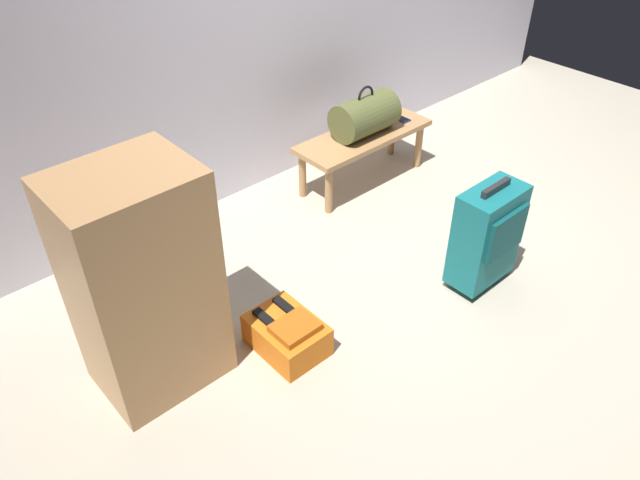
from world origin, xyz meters
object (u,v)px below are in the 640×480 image
(suitcase_upright_teal, at_px, (487,235))
(side_cabinet, at_px, (144,285))
(backpack_orange, at_px, (287,334))
(duffel_bag_olive, at_px, (365,116))
(cell_phone, at_px, (400,118))
(bench, at_px, (364,141))

(suitcase_upright_teal, height_order, side_cabinet, side_cabinet)
(side_cabinet, bearing_deg, backpack_orange, -27.87)
(duffel_bag_olive, distance_m, suitcase_upright_teal, 1.25)
(cell_phone, relative_size, backpack_orange, 0.38)
(backpack_orange, height_order, side_cabinet, side_cabinet)
(duffel_bag_olive, xyz_separation_m, side_cabinet, (-1.95, -0.59, 0.05))
(duffel_bag_olive, bearing_deg, side_cabinet, -163.18)
(duffel_bag_olive, height_order, suitcase_upright_teal, duffel_bag_olive)
(cell_phone, bearing_deg, suitcase_upright_teal, -117.90)
(suitcase_upright_teal, xyz_separation_m, backpack_orange, (-1.12, 0.34, -0.24))
(bench, height_order, side_cabinet, side_cabinet)
(duffel_bag_olive, relative_size, backpack_orange, 1.16)
(cell_phone, bearing_deg, backpack_orange, -153.90)
(duffel_bag_olive, distance_m, cell_phone, 0.37)
(bench, xyz_separation_m, duffel_bag_olive, (-0.00, 0.00, 0.19))
(suitcase_upright_teal, height_order, backpack_orange, suitcase_upright_teal)
(cell_phone, distance_m, suitcase_upright_teal, 1.35)
(bench, bearing_deg, backpack_orange, -148.12)
(bench, relative_size, side_cabinet, 0.91)
(bench, height_order, suitcase_upright_teal, suitcase_upright_teal)
(backpack_orange, bearing_deg, suitcase_upright_teal, -16.70)
(cell_phone, height_order, suitcase_upright_teal, suitcase_upright_teal)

